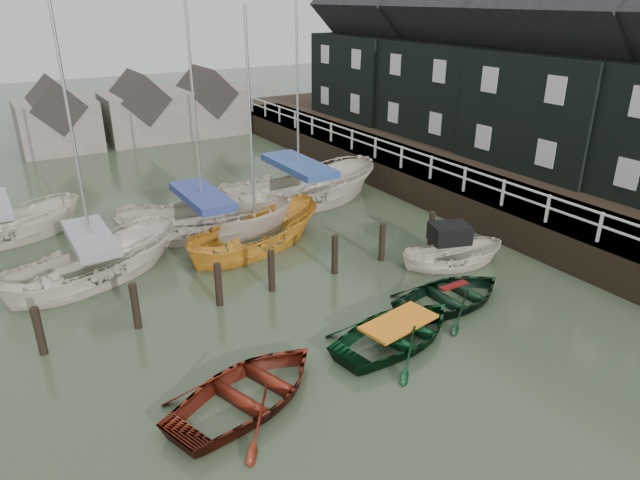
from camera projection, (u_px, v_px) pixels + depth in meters
ground at (355, 322)px, 16.65m from camera, size 120.00×120.00×0.00m
pier at (398, 169)px, 28.74m from camera, size 3.04×32.00×2.70m
land_strip at (475, 167)px, 31.65m from camera, size 14.00×38.00×1.50m
quay_houses at (507, 63)px, 28.35m from camera, size 6.52×28.14×10.01m
mooring_pilings at (274, 276)px, 18.27m from camera, size 13.72×0.22×1.80m
far_sheds at (138, 112)px, 36.71m from camera, size 14.00×4.08×4.39m
rowboat_red at (250, 402)px, 13.38m from camera, size 5.01×4.26×0.88m
rowboat_green at (398, 341)px, 15.72m from camera, size 4.59×3.62×0.86m
rowboat_dkgreen at (452, 303)px, 17.65m from camera, size 4.08×2.98×0.83m
motorboat at (451, 262)px, 20.07m from camera, size 3.92×2.49×2.20m
sailboat_a at (97, 276)px, 19.25m from camera, size 6.74×4.29×10.86m
sailboat_b at (205, 233)px, 22.73m from camera, size 7.46×5.27×12.13m
sailboat_c at (256, 246)px, 21.68m from camera, size 6.59×4.04×9.70m
sailboat_d at (299, 203)px, 26.04m from camera, size 8.02×3.02×12.56m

